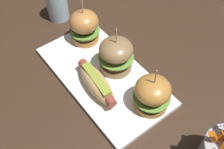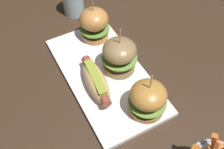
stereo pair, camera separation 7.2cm
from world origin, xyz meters
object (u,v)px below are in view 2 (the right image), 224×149
slider_left (94,24)px  slider_right (148,99)px  hot_dog (96,81)px  water_glass (73,0)px  platter_main (105,75)px  slider_center (119,56)px

slider_left → slider_right: bearing=-0.4°
hot_dog → water_glass: water_glass is taller
platter_main → slider_center: size_ratio=2.78×
platter_main → slider_center: slider_center is taller
slider_right → slider_center: bearing=177.6°
slider_center → water_glass: (-0.31, -0.01, -0.01)m
slider_right → water_glass: 0.46m
platter_main → slider_right: bearing=14.0°
slider_left → slider_right: (0.30, -0.00, -0.00)m
slider_left → slider_center: bearing=1.5°
slider_left → water_glass: (-0.16, -0.00, -0.02)m
slider_left → water_glass: size_ratio=1.46×
platter_main → hot_dog: 0.06m
platter_main → slider_left: bearing=164.7°
platter_main → hot_dog: bearing=-55.3°
slider_center → slider_right: size_ratio=1.05×
platter_main → water_glass: (-0.31, 0.04, 0.04)m
hot_dog → slider_right: size_ratio=1.20×
slider_right → platter_main: bearing=-166.0°
water_glass → platter_main: bearing=-6.7°
platter_main → slider_left: size_ratio=2.76×
hot_dog → slider_left: size_ratio=1.13×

